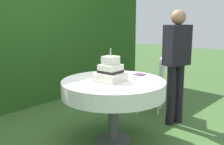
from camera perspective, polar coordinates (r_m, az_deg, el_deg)
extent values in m
plane|color=#3D602D|center=(3.65, 0.27, -13.33)|extent=(20.00, 20.00, 0.00)
cube|color=#234C19|center=(4.99, -19.27, 8.38)|extent=(6.09, 0.58, 2.63)
cylinder|color=#4C4C51|center=(3.65, 0.27, -13.19)|extent=(0.46, 0.46, 0.02)
cylinder|color=#4C4C51|center=(3.52, 0.28, -7.91)|extent=(0.13, 0.13, 0.73)
cylinder|color=olive|center=(3.41, 0.28, -1.89)|extent=(1.22, 1.22, 0.03)
cylinder|color=white|center=(3.43, 0.28, -3.16)|extent=(1.25, 1.25, 0.19)
cube|color=silver|center=(3.37, -0.29, -0.88)|extent=(0.31, 0.31, 0.10)
cube|color=silver|center=(3.35, -0.29, 0.77)|extent=(0.23, 0.23, 0.10)
cube|color=black|center=(3.36, -0.29, 0.24)|extent=(0.24, 0.24, 0.03)
cube|color=silver|center=(3.33, -0.29, 2.43)|extent=(0.16, 0.16, 0.10)
sphere|color=#C6599E|center=(3.51, -0.52, 0.86)|extent=(0.09, 0.09, 0.09)
cylinder|color=silver|center=(3.32, -0.29, 4.06)|extent=(0.01, 0.01, 0.09)
cylinder|color=white|center=(3.41, 7.38, -1.58)|extent=(0.14, 0.14, 0.01)
cylinder|color=white|center=(3.78, 0.07, -0.17)|extent=(0.13, 0.13, 0.01)
cylinder|color=white|center=(3.01, -3.74, -3.30)|extent=(0.14, 0.14, 0.01)
cube|color=#603856|center=(3.72, 5.49, -0.40)|extent=(0.13, 0.13, 0.01)
cylinder|color=white|center=(4.79, 5.95, -4.39)|extent=(0.03, 0.03, 0.45)
cylinder|color=white|center=(4.49, 5.18, -5.48)|extent=(0.03, 0.03, 0.45)
cylinder|color=white|center=(4.74, 9.76, -4.66)|extent=(0.03, 0.03, 0.45)
cylinder|color=white|center=(4.44, 9.25, -5.78)|extent=(0.03, 0.03, 0.45)
cube|color=white|center=(4.55, 7.62, -2.10)|extent=(0.53, 0.53, 0.04)
cube|color=white|center=(4.48, 9.97, 0.49)|extent=(0.38, 0.20, 0.40)
cylinder|color=black|center=(4.19, 13.24, -4.16)|extent=(0.12, 0.12, 0.85)
cylinder|color=black|center=(4.08, 11.65, -4.52)|extent=(0.12, 0.12, 0.85)
cube|color=black|center=(4.00, 12.90, 5.35)|extent=(0.40, 0.30, 0.55)
sphere|color=#8C664C|center=(3.98, 13.15, 10.72)|extent=(0.20, 0.20, 0.20)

